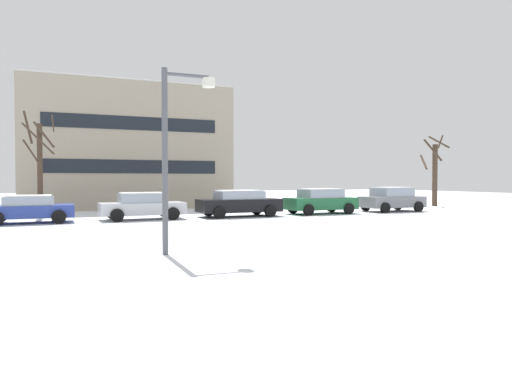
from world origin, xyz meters
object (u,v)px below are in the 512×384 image
(parked_car_black, at_px, (239,203))
(parked_car_green, at_px, (321,201))
(parked_car_silver, at_px, (142,206))
(parked_car_gray, at_px, (392,199))
(parked_car_blue, at_px, (29,209))
(street_lamp, at_px, (175,140))

(parked_car_black, height_order, parked_car_green, parked_car_green)
(parked_car_silver, distance_m, parked_car_gray, 15.55)
(parked_car_blue, relative_size, parked_car_black, 0.87)
(parked_car_green, bearing_deg, parked_car_gray, -0.35)
(parked_car_blue, bearing_deg, street_lamp, -69.50)
(parked_car_blue, height_order, parked_car_green, parked_car_green)
(parked_car_silver, height_order, parked_car_gray, parked_car_gray)
(parked_car_blue, distance_m, parked_car_green, 15.55)
(parked_car_blue, bearing_deg, parked_car_black, -1.38)
(parked_car_blue, height_order, parked_car_silver, parked_car_silver)
(parked_car_silver, distance_m, parked_car_black, 5.19)
(parked_car_green, bearing_deg, parked_car_black, -179.11)
(parked_car_blue, relative_size, parked_car_gray, 0.97)
(parked_car_green, bearing_deg, parked_car_silver, 179.64)
(parked_car_silver, relative_size, parked_car_gray, 1.04)
(parked_car_gray, bearing_deg, parked_car_green, 179.65)
(parked_car_black, bearing_deg, parked_car_gray, 0.27)
(parked_car_silver, bearing_deg, parked_car_green, -0.36)
(parked_car_blue, relative_size, parked_car_green, 0.93)
(parked_car_green, bearing_deg, parked_car_blue, 179.38)
(parked_car_blue, height_order, parked_car_gray, parked_car_gray)
(parked_car_silver, bearing_deg, parked_car_black, -1.60)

